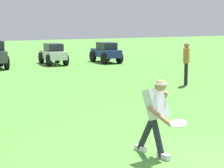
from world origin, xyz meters
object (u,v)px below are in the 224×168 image
teammate_near_sideline (186,60)px  parked_car_slot_d (53,54)px  frisbee_thrower (156,113)px  parked_car_slot_e (106,52)px  frisbee_in_flight (179,124)px

teammate_near_sideline → parked_car_slot_d: 9.16m
frisbee_thrower → parked_car_slot_e: bearing=68.4°
frisbee_in_flight → parked_car_slot_e: bearing=69.3°
parked_car_slot_e → parked_car_slot_d: bearing=174.6°
frisbee_thrower → parked_car_slot_d: frisbee_thrower is taller
parked_car_slot_e → frisbee_thrower: bearing=-111.6°
teammate_near_sideline → parked_car_slot_e: bearing=85.3°
teammate_near_sideline → parked_car_slot_e: 8.64m
parked_car_slot_d → parked_car_slot_e: bearing=-5.4°
teammate_near_sideline → parked_car_slot_d: teammate_near_sideline is taller
teammate_near_sideline → frisbee_thrower: bearing=-128.7°
teammate_near_sideline → parked_car_slot_e: size_ratio=0.71×
frisbee_thrower → frisbee_in_flight: bearing=-92.6°
teammate_near_sideline → parked_car_slot_d: bearing=104.1°
teammate_near_sideline → parked_car_slot_e: teammate_near_sideline is taller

